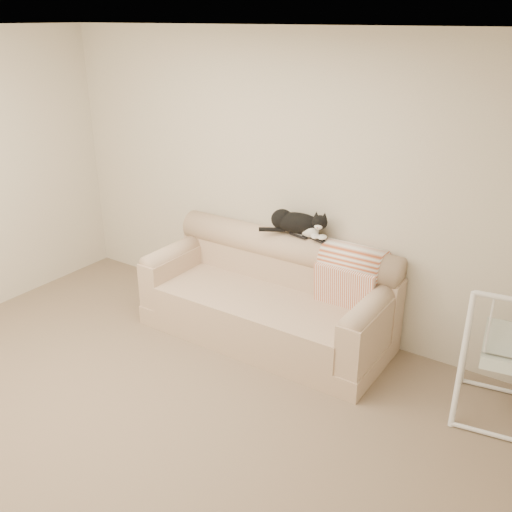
{
  "coord_description": "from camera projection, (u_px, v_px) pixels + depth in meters",
  "views": [
    {
      "loc": [
        2.46,
        -2.21,
        2.67
      ],
      "look_at": [
        0.13,
        1.27,
        0.9
      ],
      "focal_mm": 40.0,
      "sensor_mm": 36.0,
      "label": 1
    }
  ],
  "objects": [
    {
      "name": "throw_blanket",
      "position": [
        352.0,
        268.0,
        4.75
      ],
      "size": [
        0.53,
        0.38,
        0.58
      ],
      "color": "#BE532B",
      "rests_on": "sofa"
    },
    {
      "name": "remote_a",
      "position": [
        299.0,
        235.0,
        4.94
      ],
      "size": [
        0.19,
        0.08,
        0.03
      ],
      "color": "black",
      "rests_on": "sofa"
    },
    {
      "name": "ground_plane",
      "position": [
        140.0,
        428.0,
        3.99
      ],
      "size": [
        5.0,
        5.0,
        0.0
      ],
      "primitive_type": "plane",
      "color": "brown",
      "rests_on": "ground"
    },
    {
      "name": "room_shell",
      "position": [
        119.0,
        223.0,
        3.39
      ],
      "size": [
        5.04,
        4.04,
        2.6
      ],
      "color": "beige",
      "rests_on": "ground"
    },
    {
      "name": "sofa",
      "position": [
        270.0,
        298.0,
        5.06
      ],
      "size": [
        2.2,
        0.93,
        0.9
      ],
      "color": "tan",
      "rests_on": "ground"
    },
    {
      "name": "baby_swing",
      "position": [
        505.0,
        357.0,
        3.98
      ],
      "size": [
        0.66,
        0.69,
        0.95
      ],
      "color": "white",
      "rests_on": "ground"
    },
    {
      "name": "remote_b",
      "position": [
        318.0,
        240.0,
        4.85
      ],
      "size": [
        0.18,
        0.11,
        0.02
      ],
      "color": "black",
      "rests_on": "sofa"
    },
    {
      "name": "tuxedo_cat",
      "position": [
        297.0,
        223.0,
        4.93
      ],
      "size": [
        0.61,
        0.32,
        0.24
      ],
      "color": "black",
      "rests_on": "sofa"
    }
  ]
}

